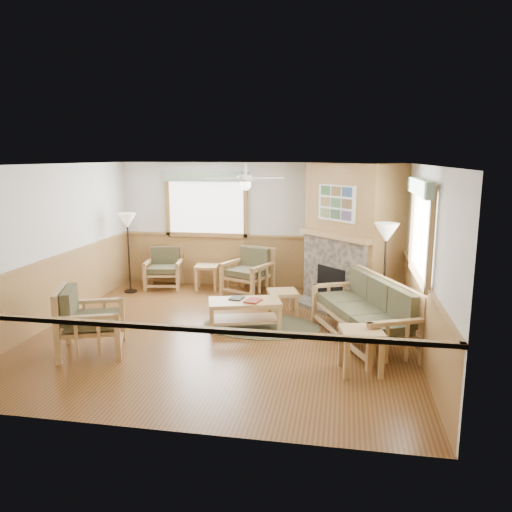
% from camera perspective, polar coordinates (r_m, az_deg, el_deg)
% --- Properties ---
extents(floor, '(6.00, 6.00, 0.01)m').
position_cam_1_polar(floor, '(8.25, -3.63, -8.75)').
color(floor, brown).
rests_on(floor, ground).
extents(ceiling, '(6.00, 6.00, 0.01)m').
position_cam_1_polar(ceiling, '(7.75, -3.88, 10.40)').
color(ceiling, white).
rests_on(ceiling, floor).
extents(wall_back, '(6.00, 0.02, 2.70)m').
position_cam_1_polar(wall_back, '(10.78, 0.04, 3.48)').
color(wall_back, silver).
rests_on(wall_back, floor).
extents(wall_front, '(6.00, 0.02, 2.70)m').
position_cam_1_polar(wall_front, '(5.10, -11.82, -5.68)').
color(wall_front, silver).
rests_on(wall_front, floor).
extents(wall_left, '(0.02, 6.00, 2.70)m').
position_cam_1_polar(wall_left, '(9.07, -22.49, 1.12)').
color(wall_left, silver).
rests_on(wall_left, floor).
extents(wall_right, '(0.02, 6.00, 2.70)m').
position_cam_1_polar(wall_right, '(7.75, 18.34, -0.21)').
color(wall_right, silver).
rests_on(wall_right, floor).
extents(wainscot, '(6.00, 6.00, 1.10)m').
position_cam_1_polar(wainscot, '(8.07, -3.68, -5.04)').
color(wainscot, '#9F7541').
rests_on(wainscot, floor).
extents(fireplace, '(3.11, 3.11, 2.70)m').
position_cam_1_polar(fireplace, '(9.69, 11.08, 2.37)').
color(fireplace, '#9F7541').
rests_on(fireplace, floor).
extents(window_back, '(1.90, 0.16, 1.50)m').
position_cam_1_polar(window_back, '(10.89, -5.78, 9.73)').
color(window_back, white).
rests_on(window_back, wall_back).
extents(window_right, '(0.16, 1.90, 1.50)m').
position_cam_1_polar(window_right, '(7.41, 18.81, 8.47)').
color(window_right, white).
rests_on(window_right, wall_right).
extents(ceiling_fan, '(1.59, 1.59, 0.36)m').
position_cam_1_polar(ceiling_fan, '(7.98, -1.23, 10.16)').
color(ceiling_fan, white).
rests_on(ceiling_fan, ceiling).
extents(sofa, '(2.30, 1.66, 0.98)m').
position_cam_1_polar(sofa, '(7.86, 12.14, -6.20)').
color(sofa, '#AD8550').
rests_on(sofa, floor).
extents(armchair_back_left, '(0.88, 0.88, 0.85)m').
position_cam_1_polar(armchair_back_left, '(11.04, -10.48, -1.40)').
color(armchair_back_left, '#AD8550').
rests_on(armchair_back_left, floor).
extents(armchair_back_right, '(1.12, 1.12, 0.95)m').
position_cam_1_polar(armchair_back_right, '(10.36, -0.95, -1.77)').
color(armchair_back_right, '#AD8550').
rests_on(armchair_back_right, floor).
extents(armchair_left, '(1.13, 1.13, 0.98)m').
position_cam_1_polar(armchair_left, '(7.68, -18.34, -6.94)').
color(armchair_left, '#AD8550').
rests_on(armchair_left, floor).
extents(coffee_table, '(1.30, 0.90, 0.47)m').
position_cam_1_polar(coffee_table, '(8.38, -1.30, -6.65)').
color(coffee_table, '#AD8550').
rests_on(coffee_table, floor).
extents(end_table_chairs, '(0.53, 0.51, 0.54)m').
position_cam_1_polar(end_table_chairs, '(10.78, -5.64, -2.45)').
color(end_table_chairs, '#AD8550').
rests_on(end_table_chairs, floor).
extents(end_table_sofa, '(0.62, 0.60, 0.60)m').
position_cam_1_polar(end_table_sofa, '(6.84, 11.87, -10.57)').
color(end_table_sofa, '#AD8550').
rests_on(end_table_sofa, floor).
extents(footstool, '(0.64, 0.64, 0.44)m').
position_cam_1_polar(footstool, '(9.09, 3.08, -5.32)').
color(footstool, '#AD8550').
rests_on(footstool, floor).
extents(braided_rug, '(2.14, 2.14, 0.01)m').
position_cam_1_polar(braided_rug, '(8.52, 0.63, -7.98)').
color(braided_rug, '#4D4A30').
rests_on(braided_rug, floor).
extents(floor_lamp_left, '(0.51, 0.51, 1.68)m').
position_cam_1_polar(floor_lamp_left, '(10.75, -14.34, 0.35)').
color(floor_lamp_left, black).
rests_on(floor_lamp_left, floor).
extents(floor_lamp_right, '(0.43, 0.43, 1.77)m').
position_cam_1_polar(floor_lamp_right, '(8.51, 14.46, -2.19)').
color(floor_lamp_right, black).
rests_on(floor_lamp_right, floor).
extents(book_red, '(0.28, 0.34, 0.03)m').
position_cam_1_polar(book_red, '(8.23, -0.35, -5.04)').
color(book_red, maroon).
rests_on(book_red, coffee_table).
extents(book_dark, '(0.24, 0.30, 0.03)m').
position_cam_1_polar(book_dark, '(8.40, -2.22, -4.74)').
color(book_dark, '#262620').
rests_on(book_dark, coffee_table).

